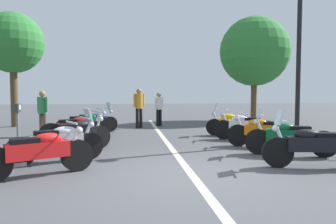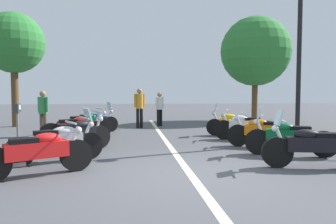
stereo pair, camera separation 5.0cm
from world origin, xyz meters
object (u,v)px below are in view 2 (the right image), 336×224
motorcycle_left_row_4 (85,124)px  parking_meter (17,119)px  motorcycle_right_row_2 (263,131)px  motorcycle_right_row_3 (245,126)px  motorcycle_left_row_0 (38,152)px  roadside_tree_0 (14,43)px  motorcycle_right_row_4 (233,123)px  bystander_1 (43,110)px  motorcycle_left_row_2 (76,134)px  motorcycle_left_row_5 (93,121)px  motorcycle_left_row_3 (76,129)px  roadside_tree_1 (255,51)px  traffic_cone_0 (271,127)px  motorcycle_right_row_0 (314,146)px  street_lamp_twin_globe (300,28)px  motorcycle_right_row_1 (289,137)px  motorcycle_left_row_1 (58,142)px  bystander_0 (140,105)px  bystander_2 (160,106)px

motorcycle_left_row_4 → parking_meter: parking_meter is taller
motorcycle_right_row_2 → motorcycle_right_row_3: (1.38, 0.03, 0.01)m
motorcycle_left_row_4 → motorcycle_left_row_0: bearing=-119.5°
motorcycle_left_row_4 → roadside_tree_0: size_ratio=0.36×
motorcycle_right_row_4 → parking_meter: size_ratio=1.53×
motorcycle_right_row_2 → bystander_1: bystander_1 is taller
motorcycle_left_row_2 → motorcycle_left_row_5: 3.96m
motorcycle_left_row_3 → motorcycle_right_row_3: (0.16, -5.41, -0.01)m
bystander_1 → roadside_tree_1: 11.72m
motorcycle_left_row_5 → traffic_cone_0: 6.76m
motorcycle_right_row_0 → motorcycle_right_row_3: size_ratio=1.08×
motorcycle_left_row_2 → street_lamp_twin_globe: street_lamp_twin_globe is taller
motorcycle_right_row_3 → roadside_tree_0: (5.31, 9.06, 3.37)m
motorcycle_right_row_4 → bystander_1: bearing=6.3°
motorcycle_right_row_0 → motorcycle_right_row_1: size_ratio=1.04×
motorcycle_left_row_0 → motorcycle_left_row_2: (2.50, -0.27, 0.00)m
street_lamp_twin_globe → roadside_tree_1: (7.77, -1.77, 0.32)m
roadside_tree_1 → motorcycle_left_row_1: bearing=138.8°
motorcycle_left_row_5 → motorcycle_left_row_1: bearing=-118.2°
motorcycle_right_row_4 → traffic_cone_0: bearing=-171.6°
roadside_tree_0 → roadside_tree_1: roadside_tree_1 is taller
motorcycle_right_row_3 → parking_meter: (-1.70, 6.58, 0.44)m
motorcycle_left_row_2 → motorcycle_left_row_1: bearing=-134.6°
motorcycle_left_row_2 → street_lamp_twin_globe: (0.68, -6.61, 3.10)m
motorcycle_right_row_3 → roadside_tree_1: (7.03, -3.19, 3.42)m
motorcycle_right_row_0 → roadside_tree_1: size_ratio=0.37×
bystander_0 → motorcycle_left_row_4: bearing=118.5°
motorcycle_right_row_0 → traffic_cone_0: size_ratio=3.50×
motorcycle_left_row_3 → bystander_0: bearing=38.9°
motorcycle_left_row_0 → motorcycle_right_row_1: motorcycle_right_row_1 is taller
motorcycle_left_row_0 → street_lamp_twin_globe: street_lamp_twin_globe is taller
street_lamp_twin_globe → roadside_tree_0: bearing=60.0°
motorcycle_left_row_0 → motorcycle_left_row_2: 2.52m
motorcycle_right_row_1 → traffic_cone_0: size_ratio=3.36×
motorcycle_left_row_3 → motorcycle_left_row_4: 1.40m
motorcycle_right_row_1 → traffic_cone_0: motorcycle_right_row_1 is taller
traffic_cone_0 → motorcycle_right_row_3: bearing=126.1°
motorcycle_right_row_0 → traffic_cone_0: 5.14m
motorcycle_left_row_3 → motorcycle_right_row_4: bearing=-11.8°
motorcycle_right_row_3 → bystander_2: (4.74, 2.40, 0.46)m
traffic_cone_0 → roadside_tree_0: bearing=67.6°
motorcycle_right_row_0 → motorcycle_right_row_1: 1.29m
bystander_1 → motorcycle_right_row_0: bearing=-93.3°
bystander_2 → bystander_1: bearing=81.2°
motorcycle_left_row_0 → motorcycle_right_row_0: (-0.01, -5.46, 0.01)m
motorcycle_right_row_2 → motorcycle_right_row_3: motorcycle_right_row_3 is taller
traffic_cone_0 → motorcycle_right_row_2: bearing=150.6°
motorcycle_left_row_3 → bystander_1: bystander_1 is taller
motorcycle_left_row_2 → motorcycle_left_row_0: bearing=-133.1°
motorcycle_left_row_2 → motorcycle_right_row_2: motorcycle_left_row_2 is taller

